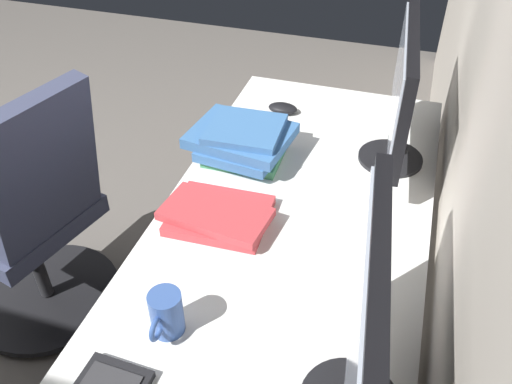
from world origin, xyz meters
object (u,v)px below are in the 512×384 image
(office_chair, at_px, (35,225))
(book_stack_far, at_px, (242,141))
(monitor_secondary, at_px, (364,326))
(mouse_spare, at_px, (283,108))
(book_stack_near, at_px, (218,215))
(mouse_main, at_px, (263,120))
(monitor_primary, at_px, (402,89))
(coffee_mug, at_px, (166,314))

(office_chair, bearing_deg, book_stack_far, 108.93)
(book_stack_far, bearing_deg, monitor_secondary, 32.04)
(monitor_secondary, distance_m, mouse_spare, 1.15)
(book_stack_near, bearing_deg, book_stack_far, -173.90)
(book_stack_far, relative_size, office_chair, 0.34)
(mouse_main, xyz_separation_m, mouse_spare, (-0.10, 0.04, 0.00))
(monitor_secondary, bearing_deg, office_chair, -113.79)
(book_stack_near, relative_size, book_stack_far, 0.93)
(office_chair, bearing_deg, monitor_primary, 107.59)
(mouse_spare, xyz_separation_m, book_stack_near, (0.62, -0.02, 0.01))
(monitor_primary, height_order, coffee_mug, monitor_primary)
(office_chair, bearing_deg, coffee_mug, 58.79)
(mouse_spare, bearing_deg, office_chair, -53.69)
(monitor_primary, bearing_deg, book_stack_far, -74.53)
(monitor_primary, distance_m, coffee_mug, 0.92)
(monitor_secondary, relative_size, office_chair, 0.52)
(monitor_primary, relative_size, mouse_main, 5.55)
(book_stack_near, bearing_deg, mouse_main, -177.03)
(book_stack_near, xyz_separation_m, coffee_mug, (0.37, 0.02, 0.03))
(monitor_primary, xyz_separation_m, coffee_mug, (0.81, -0.39, -0.19))
(monitor_secondary, bearing_deg, book_stack_near, -134.93)
(monitor_primary, distance_m, office_chair, 1.30)
(book_stack_near, relative_size, coffee_mug, 2.68)
(book_stack_near, relative_size, office_chair, 0.31)
(book_stack_near, height_order, coffee_mug, coffee_mug)
(monitor_secondary, distance_m, book_stack_far, 0.89)
(monitor_secondary, xyz_separation_m, book_stack_near, (-0.43, -0.43, -0.22))
(book_stack_far, height_order, office_chair, office_chair)
(monitor_secondary, xyz_separation_m, mouse_spare, (-1.05, -0.42, -0.23))
(mouse_main, distance_m, office_chair, 0.87)
(coffee_mug, bearing_deg, mouse_main, -177.00)
(mouse_spare, relative_size, book_stack_near, 0.34)
(mouse_spare, bearing_deg, book_stack_far, -9.19)
(book_stack_near, height_order, book_stack_far, book_stack_far)
(mouse_main, bearing_deg, monitor_secondary, 25.81)
(monitor_primary, distance_m, book_stack_far, 0.50)
(monitor_secondary, xyz_separation_m, book_stack_far, (-0.74, -0.46, -0.19))
(office_chair, bearing_deg, book_stack_near, 83.90)
(book_stack_far, xyz_separation_m, coffee_mug, (0.68, 0.05, -0.00))
(book_stack_far, bearing_deg, mouse_spare, 170.81)
(monitor_primary, height_order, book_stack_near, monitor_primary)
(mouse_main, bearing_deg, monitor_primary, 79.49)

